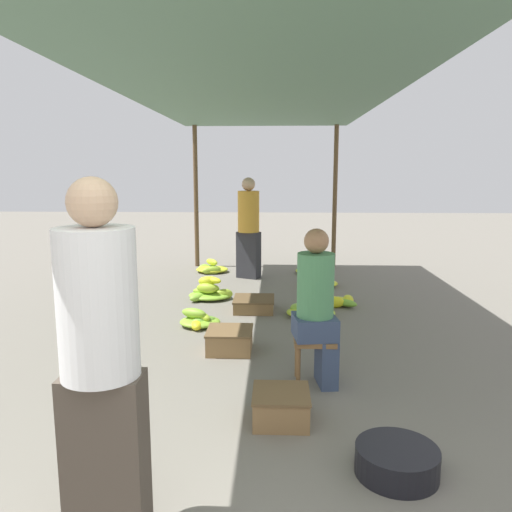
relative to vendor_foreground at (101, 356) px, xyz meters
The scene contains 18 objects.
canopy_post_back_left 6.94m from the vendor_foreground, 95.35° to the left, with size 0.08×0.08×2.55m, color brown.
canopy_post_back_right 7.16m from the vendor_foreground, 74.80° to the left, with size 0.08×0.08×2.55m, color brown.
canopy_tarp 3.61m from the vendor_foreground, 78.95° to the left, with size 2.92×7.91×0.04m, color #567A60.
vendor_foreground is the anchor object (origin of this frame).
stool 2.17m from the vendor_foreground, 57.11° to the left, with size 0.34×0.34×0.40m.
vendor_seated 2.12m from the vendor_foreground, 56.65° to the left, with size 0.38×0.38×1.30m.
basin_black 1.80m from the vendor_foreground, 18.29° to the left, with size 0.48×0.48×0.17m.
banana_pile_left_0 3.37m from the vendor_foreground, 90.93° to the left, with size 0.47×0.48×0.21m.
banana_pile_left_1 4.56m from the vendor_foreground, 91.32° to the left, with size 0.63×0.56×0.31m.
banana_pile_left_2 6.39m from the vendor_foreground, 92.80° to the left, with size 0.57×0.59×0.23m.
banana_pile_right_0 4.02m from the vendor_foreground, 71.56° to the left, with size 0.59×0.60×0.23m.
banana_pile_right_1 5.58m from the vendor_foreground, 74.38° to the left, with size 0.60×0.61×0.26m.
banana_pile_right_2 4.60m from the vendor_foreground, 68.57° to the left, with size 0.52×0.44×0.15m.
banana_pile_right_3 6.50m from the vendor_foreground, 76.91° to the left, with size 0.62×0.57×0.14m.
crate_near 2.64m from the vendor_foreground, 81.57° to the left, with size 0.44×0.44×0.22m.
crate_mid 4.06m from the vendor_foreground, 82.15° to the left, with size 0.51×0.51×0.16m.
crate_far 1.61m from the vendor_foreground, 52.15° to the left, with size 0.40×0.40×0.22m.
shopper_walking_mid 5.92m from the vendor_foreground, 86.44° to the left, with size 0.46×0.46×1.65m.
Camera 1 is at (0.20, -1.28, 1.75)m, focal length 35.00 mm.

